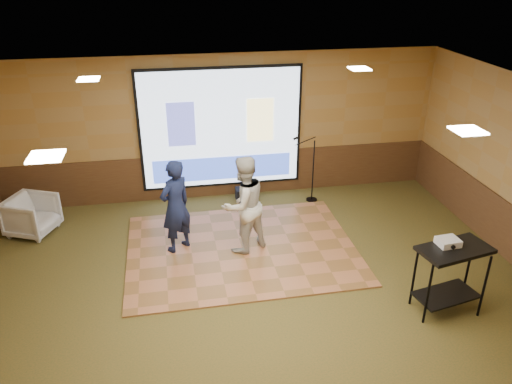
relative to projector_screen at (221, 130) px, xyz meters
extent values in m
plane|color=#373E1C|center=(0.00, -3.44, -1.47)|extent=(9.00, 9.00, 0.00)
cube|color=#A37D43|center=(0.00, 0.06, 0.03)|extent=(9.00, 0.04, 3.00)
cube|color=silver|center=(0.00, -3.44, 1.53)|extent=(9.00, 7.00, 0.04)
cube|color=#492B18|center=(0.00, 0.04, -1.00)|extent=(9.00, 0.04, 0.95)
cube|color=black|center=(0.00, 0.01, 0.03)|extent=(3.32, 0.03, 2.52)
cube|color=#C9E1FF|center=(0.00, -0.02, 0.03)|extent=(3.20, 0.02, 2.40)
cube|color=#424792|center=(-0.80, -0.03, 0.18)|extent=(0.55, 0.01, 0.90)
cube|color=#FFEB93|center=(0.80, -0.03, 0.18)|extent=(0.55, 0.01, 0.90)
cube|color=#304BB7|center=(0.00, -0.03, -0.82)|extent=(2.88, 0.01, 0.50)
cube|color=#FFE5BF|center=(-2.20, -1.64, 1.50)|extent=(0.32, 0.32, 0.02)
cube|color=#FFE5BF|center=(2.20, -1.64, 1.50)|extent=(0.32, 0.32, 0.02)
cube|color=#FFE5BF|center=(-2.20, -4.94, 1.50)|extent=(0.32, 0.32, 0.02)
cube|color=#FFE5BF|center=(2.20, -4.94, 1.50)|extent=(0.32, 0.32, 0.02)
cube|color=#A2623B|center=(0.07, -2.23, -1.46)|extent=(3.99, 3.05, 0.03)
imported|color=#141C3F|center=(-1.03, -2.04, -0.62)|extent=(0.72, 0.69, 1.66)
imported|color=beige|center=(0.10, -2.25, -0.58)|extent=(1.05, 0.98, 1.73)
cylinder|color=black|center=(2.31, -4.59, -0.97)|extent=(0.04, 0.04, 1.01)
cylinder|color=black|center=(3.15, -4.59, -0.97)|extent=(0.04, 0.04, 1.01)
cylinder|color=black|center=(2.31, -4.17, -0.97)|extent=(0.04, 0.04, 1.01)
cylinder|color=black|center=(3.15, -4.17, -0.97)|extent=(0.04, 0.04, 1.01)
cube|color=black|center=(2.73, -4.38, -0.44)|extent=(1.01, 0.53, 0.05)
cube|color=black|center=(2.73, -4.38, -1.21)|extent=(0.90, 0.48, 0.03)
cube|color=silver|center=(2.67, -4.29, -0.37)|extent=(0.31, 0.27, 0.10)
cylinder|color=black|center=(1.82, -0.55, -1.47)|extent=(0.23, 0.23, 0.02)
cylinder|color=black|center=(1.82, -0.55, -0.81)|extent=(0.02, 0.02, 1.33)
cylinder|color=black|center=(1.62, -0.55, -0.14)|extent=(0.42, 0.02, 0.17)
cylinder|color=black|center=(1.42, -0.55, -0.07)|extent=(0.10, 0.05, 0.08)
imported|color=gray|center=(-3.66, -0.97, -1.11)|extent=(1.03, 1.02, 0.72)
cube|color=black|center=(0.45, -0.30, -1.34)|extent=(0.43, 0.29, 0.26)
camera|label=1|loc=(-1.00, -9.66, 3.25)|focal=35.00mm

